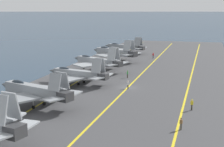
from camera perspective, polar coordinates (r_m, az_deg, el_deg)
ground_plane at (r=70.94m, az=2.66°, el=-2.63°), size 2000.00×2000.00×0.00m
carrier_deck at (r=70.89m, az=2.67°, el=-2.47°), size 194.04×43.61×0.40m
deck_stripe_foul_line at (r=69.24m, az=12.40°, el=-2.88°), size 174.64×0.46×0.01m
deck_stripe_centerline at (r=70.85m, az=2.67°, el=-2.31°), size 174.64×0.36×0.01m
deck_stripe_edge_line at (r=74.38m, az=-6.38°, el=-1.72°), size 174.62×2.82×0.01m
parked_jet_second at (r=58.31m, az=-12.75°, el=-2.77°), size 12.17×16.22×6.36m
parked_jet_third at (r=73.67m, az=-5.58°, el=-0.03°), size 12.34×15.09×5.95m
parked_jet_fourth at (r=87.91m, az=-2.41°, el=2.07°), size 14.00×16.24×6.61m
parked_jet_fifth at (r=103.56m, az=0.39°, el=3.59°), size 13.17×16.50×6.75m
parked_jet_sixth at (r=121.78m, az=2.17°, el=4.44°), size 12.25×16.09×5.86m
crew_green_vest at (r=79.88m, az=2.59°, el=-0.04°), size 0.41×0.31×1.78m
crew_red_vest at (r=110.79m, az=6.85°, el=3.06°), size 0.43×0.46×1.82m
crew_brown_vest at (r=47.72m, az=11.41°, el=-8.10°), size 0.32×0.42×1.72m
crew_yellow_vest at (r=56.71m, az=13.13°, el=-4.99°), size 0.41×0.46×1.85m
crew_white_vest at (r=69.41m, az=2.68°, el=-1.80°), size 0.39×0.45×1.72m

